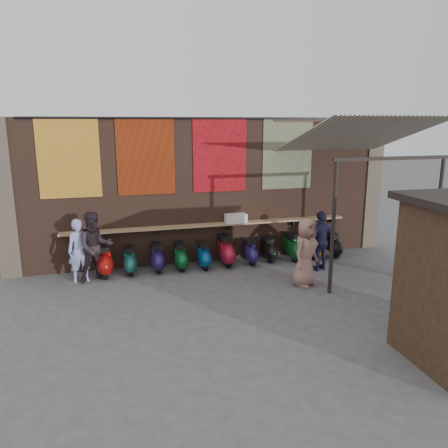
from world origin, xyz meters
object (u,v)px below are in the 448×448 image
object	(u,v)px
scooter_stool_7	(268,249)
scooter_stool_10	(332,245)
diner_right	(95,247)
shopper_navy	(321,241)
scooter_stool_9	(311,245)
shelf_box	(236,218)
scooter_stool_5	(225,251)
scooter_stool_1	(130,261)
scooter_stool_6	(250,252)
shopper_grey	(418,248)
scooter_stool_3	(180,256)
scooter_stool_0	(105,261)
scooter_stool_2	(157,258)
shopper_tan	(306,252)
scooter_stool_8	(292,247)
diner_left	(80,251)
scooter_stool_4	(203,255)

from	to	relation	value
scooter_stool_7	scooter_stool_10	xyz separation A→B (m)	(1.98, -0.09, 0.01)
diner_right	shopper_navy	size ratio (longest dim) A/B	1.10
scooter_stool_9	scooter_stool_10	distance (m)	0.67
scooter_stool_10	shelf_box	bearing A→B (deg)	173.17
scooter_stool_5	scooter_stool_1	bearing A→B (deg)	-179.95
scooter_stool_5	scooter_stool_6	world-z (taller)	scooter_stool_5
scooter_stool_10	shopper_grey	bearing A→B (deg)	-66.00
scooter_stool_7	diner_right	size ratio (longest dim) A/B	0.40
shelf_box	scooter_stool_6	world-z (taller)	shelf_box
shelf_box	scooter_stool_3	bearing A→B (deg)	-170.56
shopper_navy	scooter_stool_0	bearing A→B (deg)	-29.49
scooter_stool_9	diner_right	distance (m)	6.05
scooter_stool_9	scooter_stool_5	bearing A→B (deg)	178.74
scooter_stool_2	scooter_stool_10	size ratio (longest dim) A/B	1.03
scooter_stool_0	shopper_tan	size ratio (longest dim) A/B	0.50
scooter_stool_8	diner_left	size ratio (longest dim) A/B	0.51
scooter_stool_5	scooter_stool_6	xyz separation A→B (m)	(0.69, -0.06, -0.07)
scooter_stool_3	scooter_stool_9	bearing A→B (deg)	-0.58
scooter_stool_1	diner_left	world-z (taller)	diner_left
scooter_stool_3	scooter_stool_8	size ratio (longest dim) A/B	0.91
shopper_navy	shopper_tan	size ratio (longest dim) A/B	0.96
scooter_stool_2	scooter_stool_3	xyz separation A→B (m)	(0.62, -0.02, -0.01)
scooter_stool_2	scooter_stool_9	world-z (taller)	scooter_stool_9
scooter_stool_5	shopper_grey	world-z (taller)	shopper_grey
shelf_box	diner_right	bearing A→B (deg)	-170.55
scooter_stool_3	scooter_stool_4	distance (m)	0.63
scooter_stool_8	diner_right	distance (m)	5.43
scooter_stool_5	scooter_stool_0	bearing A→B (deg)	-179.74
shelf_box	scooter_stool_9	world-z (taller)	shelf_box
scooter_stool_6	scooter_stool_10	bearing A→B (deg)	-0.59
scooter_stool_5	diner_left	xyz separation A→B (m)	(-3.81, -0.26, 0.38)
shelf_box	scooter_stool_9	size ratio (longest dim) A/B	0.76
scooter_stool_2	shopper_navy	bearing A→B (deg)	-14.52
scooter_stool_7	scooter_stool_8	world-z (taller)	scooter_stool_8
shelf_box	shopper_navy	world-z (taller)	shopper_navy
scooter_stool_8	shopper_tan	size ratio (longest dim) A/B	0.48
shelf_box	scooter_stool_10	bearing A→B (deg)	-6.83
scooter_stool_8	shelf_box	bearing A→B (deg)	167.95
scooter_stool_7	scooter_stool_10	size ratio (longest dim) A/B	0.96
scooter_stool_6	scooter_stool_8	world-z (taller)	scooter_stool_8
scooter_stool_2	scooter_stool_8	xyz separation A→B (m)	(3.85, -0.08, 0.02)
scooter_stool_0	diner_right	size ratio (longest dim) A/B	0.47
scooter_stool_9	diner_right	xyz separation A→B (m)	(-6.02, -0.32, 0.51)
scooter_stool_1	shopper_navy	xyz separation A→B (m)	(4.93, -1.09, 0.46)
scooter_stool_1	diner_left	distance (m)	1.31
scooter_stool_9	shopper_navy	xyz separation A→B (m)	(-0.26, -1.04, 0.43)
scooter_stool_3	diner_left	size ratio (longest dim) A/B	0.47
scooter_stool_3	scooter_stool_7	size ratio (longest dim) A/B	1.05
scooter_stool_8	shopper_grey	size ratio (longest dim) A/B	0.49
scooter_stool_3	shelf_box	bearing A→B (deg)	9.44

